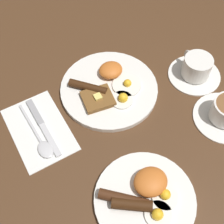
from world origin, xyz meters
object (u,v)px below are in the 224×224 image
Objects in this scene: teacup_near at (196,69)px; spoon at (42,144)px; breakfast_plate_far at (145,197)px; knife at (41,123)px; breakfast_plate_near at (109,88)px.

spoon is at bearing 2.41° from teacup_near.
breakfast_plate_far is 1.19× the size of knife.
breakfast_plate_far is 1.52× the size of teacup_near.
spoon is (0.23, 0.08, -0.00)m from breakfast_plate_near.
knife is (0.46, -0.04, -0.02)m from teacup_near.
knife is (0.21, 0.02, -0.00)m from breakfast_plate_near.
teacup_near reaches higher than knife.
breakfast_plate_near is at bearing 91.92° from knife.
teacup_near is (-0.32, -0.26, 0.01)m from breakfast_plate_far.
breakfast_plate_far is 0.29m from spoon.
knife is (0.15, -0.30, -0.01)m from breakfast_plate_far.
breakfast_plate_near is 0.33m from breakfast_plate_far.
spoon is at bearing 19.88° from breakfast_plate_near.
breakfast_plate_far reaches higher than breakfast_plate_near.
breakfast_plate_near is at bearing -101.60° from breakfast_plate_far.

